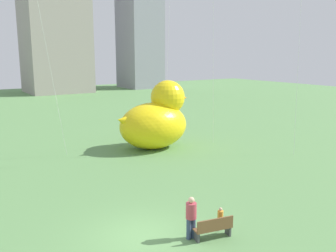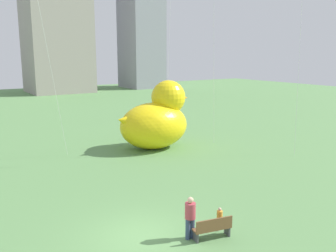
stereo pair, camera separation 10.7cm
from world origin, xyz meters
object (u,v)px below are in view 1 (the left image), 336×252
object	(u,v)px
park_bench	(214,228)
giant_inflatable_duck	(156,120)
person_adult	(191,216)
person_child	(220,218)

from	to	relation	value
park_bench	giant_inflatable_duck	size ratio (longest dim) A/B	0.26
park_bench	person_adult	bearing A→B (deg)	143.72
person_adult	person_child	xyz separation A→B (m)	(1.42, -0.11, -0.40)
park_bench	person_child	size ratio (longest dim) A/B	1.63
person_adult	park_bench	bearing A→B (deg)	-36.28
person_child	giant_inflatable_duck	xyz separation A→B (m)	(4.79, 13.08, 1.66)
park_bench	person_child	bearing A→B (deg)	31.07
park_bench	person_adult	world-z (taller)	person_adult
park_bench	person_child	xyz separation A→B (m)	(0.70, 0.42, 0.08)
person_adult	giant_inflatable_duck	distance (m)	14.44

